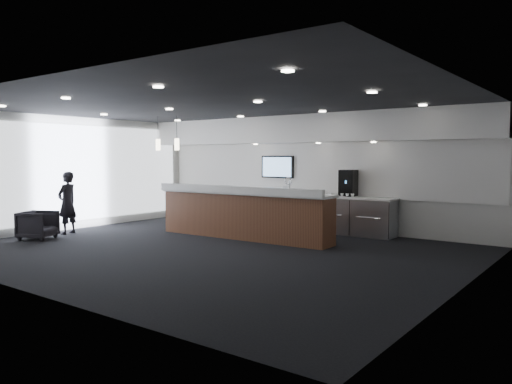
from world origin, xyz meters
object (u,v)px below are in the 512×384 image
Objects in this scene: service_counter at (243,214)px; coffee_machine at (348,183)px; lounge_guest at (67,203)px; armchair at (38,225)px.

service_counter is 7.06× the size of coffee_machine.
service_counter is 2.97× the size of lounge_guest.
armchair is at bearing -143.14° from service_counter.
armchair is (-3.77, -2.99, -0.24)m from service_counter.
coffee_machine reaches higher than service_counter.
coffee_machine is 0.42× the size of lounge_guest.
lounge_guest reaches higher than service_counter.
coffee_machine is at bearing 112.36° from lounge_guest.
service_counter reaches higher than armchair.
armchair is 0.47× the size of lounge_guest.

